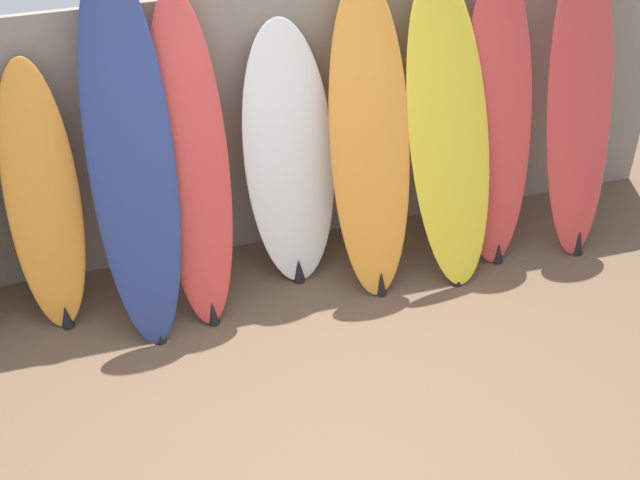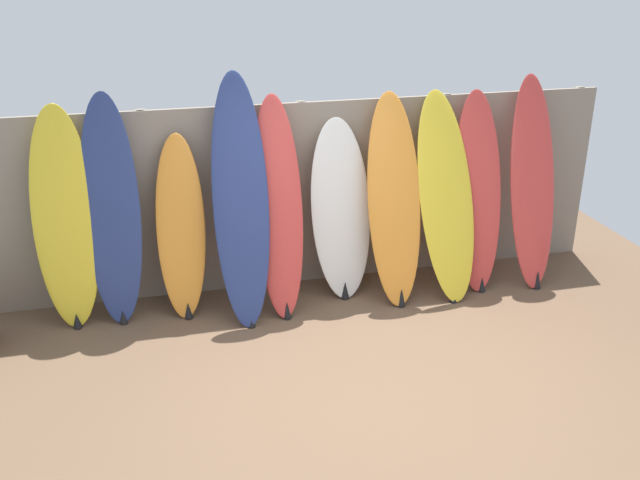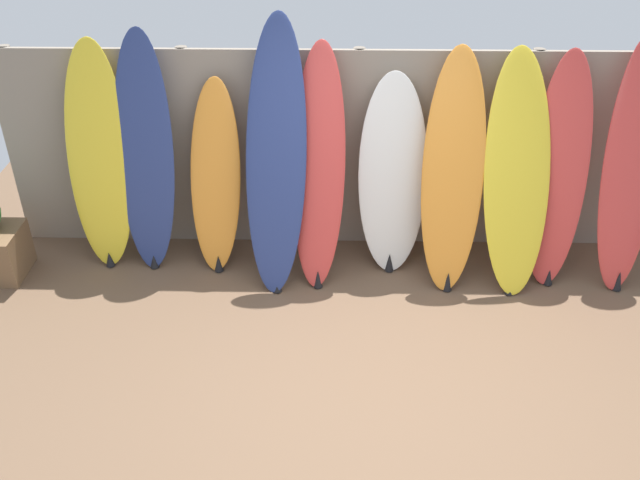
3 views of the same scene
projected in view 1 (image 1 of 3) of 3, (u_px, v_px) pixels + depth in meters
The scene contains 10 objects.
ground at pixel (319, 468), 4.63m from camera, with size 7.68×7.68×0.00m, color brown.
fence_back at pixel (231, 130), 5.62m from camera, with size 6.08×0.11×1.80m.
surfboard_orange_2 at pixel (43, 202), 5.16m from camera, with size 0.49×0.54×1.62m.
surfboard_navy_3 at pixel (132, 163), 5.01m from camera, with size 0.54×0.86×2.14m.
surfboard_red_4 at pixel (192, 167), 5.17m from camera, with size 0.47×0.76×1.93m.
surfboard_white_5 at pixel (290, 160), 5.48m from camera, with size 0.60×0.47×1.68m.
surfboard_orange_6 at pixel (370, 144), 5.40m from camera, with size 0.55×0.77×1.90m.
surfboard_yellow_7 at pixel (449, 134), 5.50m from camera, with size 0.59×0.83×1.89m.
surfboard_red_8 at pixel (497, 122), 5.64m from camera, with size 0.54×0.68×1.88m.
surfboard_red_9 at pixel (579, 104), 5.70m from camera, with size 0.52×0.77×2.00m.
Camera 1 is at (-0.82, -2.85, 3.74)m, focal length 50.00 mm.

